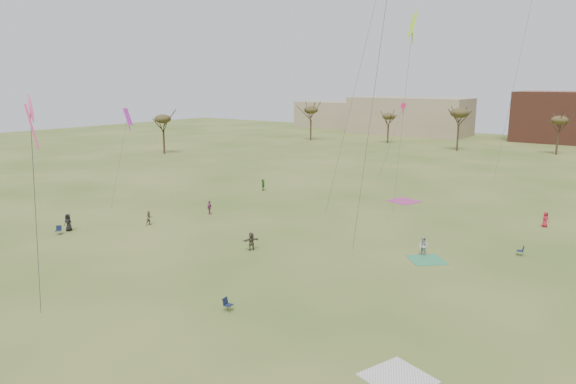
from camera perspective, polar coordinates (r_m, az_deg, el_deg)
The scene contains 18 objects.
ground at distance 36.43m, azimuth -11.58°, elevation -11.68°, with size 260.00×260.00×0.00m, color #38571B.
spectator_fore_b at distance 55.55m, azimuth -14.81°, elevation -2.74°, with size 0.72×0.56×1.49m, color #77624B.
spectator_fore_c at distance 45.99m, azimuth -4.00°, elevation -5.35°, with size 1.49×0.47×1.61m, color #4F4638.
flyer_mid_a at distance 55.93m, azimuth -22.73°, elevation -3.07°, with size 0.84×0.55×1.72m, color black.
spectator_mid_d at distance 58.72m, azimuth -8.52°, elevation -1.66°, with size 0.90×0.38×1.54m, color #9C4175.
spectator_mid_e at distance 45.80m, azimuth 14.47°, elevation -5.71°, with size 0.83×0.65×1.71m, color #B8B8B8.
flyer_far_a at distance 70.84m, azimuth -2.71°, elevation 0.79°, with size 1.42×0.45×1.53m, color #39812B.
flyer_far_b at distance 59.01m, azimuth 26.12°, elevation -2.69°, with size 0.77×0.50×1.57m, color #AB1D31.
blanket_cream at distance 28.18m, azimuth 11.84°, elevation -19.16°, with size 2.97×2.97×0.03m, color silver.
blanket_plum at distance 66.01m, azimuth 12.44°, elevation -0.98°, with size 3.29×3.29×0.03m, color #B1367C.
blanket_olive at distance 45.12m, azimuth 14.79°, elevation -7.14°, with size 2.72×2.72×0.03m, color #338E5D.
camp_chair_left at distance 55.11m, azimuth -23.61°, elevation -4.00°, with size 0.74×0.74×0.87m.
camp_chair_center at distance 34.64m, azimuth -6.51°, elevation -12.31°, with size 0.61×0.57×0.87m.
camp_chair_right at distance 48.76m, azimuth 23.87°, elevation -6.03°, with size 0.66×0.63×0.87m.
tree_line at distance 105.15m, azimuth 21.22°, elevation 7.13°, with size 117.44×49.32×8.91m.
building_tan at distance 149.90m, azimuth 12.99°, elevation 8.03°, with size 32.00×14.00×10.00m, color #937F60.
building_brick at distance 143.63m, azimuth 28.70°, elevation 7.12°, with size 26.00×16.00×12.00m, color brown.
building_tan_west at distance 170.21m, azimuth 4.59°, elevation 8.39°, with size 20.00×12.00×8.00m, color #937F60.
Camera 1 is at (25.24, -21.94, 14.44)m, focal length 32.79 mm.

